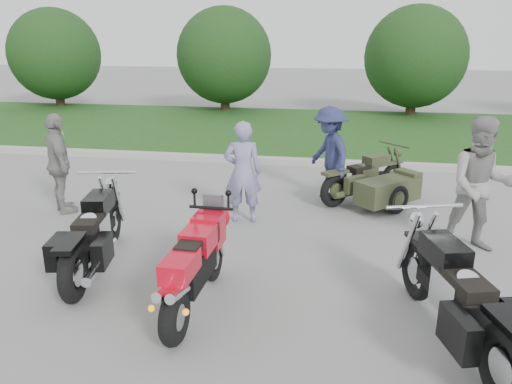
% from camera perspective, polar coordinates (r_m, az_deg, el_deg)
% --- Properties ---
extents(ground, '(80.00, 80.00, 0.00)m').
position_cam_1_polar(ground, '(6.55, -4.83, -9.90)').
color(ground, gray).
rests_on(ground, ground).
extents(curb, '(60.00, 0.30, 0.15)m').
position_cam_1_polar(curb, '(12.07, 2.27, 3.57)').
color(curb, '#A9A69F').
rests_on(curb, ground).
extents(grass_strip, '(60.00, 8.00, 0.14)m').
position_cam_1_polar(grass_strip, '(16.10, 4.24, 7.12)').
color(grass_strip, '#2E5D20').
rests_on(grass_strip, ground).
extents(tree_far_left, '(3.60, 3.60, 4.00)m').
position_cam_1_polar(tree_far_left, '(22.32, -22.01, 14.39)').
color(tree_far_left, '#3F2B1C').
rests_on(tree_far_left, ground).
extents(tree_mid_left, '(3.60, 3.60, 4.00)m').
position_cam_1_polar(tree_mid_left, '(19.65, -3.65, 15.29)').
color(tree_mid_left, '#3F2B1C').
rests_on(tree_mid_left, ground).
extents(tree_mid_right, '(3.60, 3.60, 4.00)m').
position_cam_1_polar(tree_mid_right, '(19.28, 17.76, 14.47)').
color(tree_mid_right, '#3F2B1C').
rests_on(tree_mid_right, ground).
extents(sportbike_red, '(0.35, 2.01, 0.95)m').
position_cam_1_polar(sportbike_red, '(5.66, -7.06, -8.28)').
color(sportbike_red, black).
rests_on(sportbike_red, ground).
extents(cruiser_left, '(0.69, 2.41, 0.93)m').
position_cam_1_polar(cruiser_left, '(6.87, -18.18, -5.00)').
color(cruiser_left, black).
rests_on(cruiser_left, ground).
extents(cruiser_right, '(0.93, 2.51, 0.99)m').
position_cam_1_polar(cruiser_right, '(5.39, 22.46, -11.72)').
color(cruiser_right, black).
rests_on(cruiser_right, ground).
extents(cruiser_sidecar, '(1.83, 1.91, 0.83)m').
position_cam_1_polar(cruiser_sidecar, '(9.30, 13.62, 0.72)').
color(cruiser_sidecar, black).
rests_on(cruiser_sidecar, ground).
extents(person_stripe, '(0.68, 0.50, 1.70)m').
position_cam_1_polar(person_stripe, '(8.18, -1.51, 2.28)').
color(person_stripe, '#8680AE').
rests_on(person_stripe, ground).
extents(person_grey, '(0.97, 0.77, 1.95)m').
position_cam_1_polar(person_grey, '(7.72, 24.31, 0.69)').
color(person_grey, gray).
rests_on(person_grey, ground).
extents(person_denim, '(1.14, 1.31, 1.76)m').
position_cam_1_polar(person_denim, '(9.41, 8.38, 4.35)').
color(person_denim, navy).
rests_on(person_denim, ground).
extents(person_back, '(0.99, 1.05, 1.75)m').
position_cam_1_polar(person_back, '(9.24, -21.58, 2.99)').
color(person_back, gray).
rests_on(person_back, ground).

